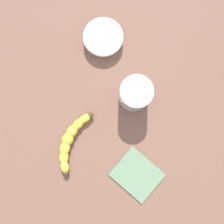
{
  "coord_description": "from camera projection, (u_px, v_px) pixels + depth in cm",
  "views": [
    {
      "loc": [
        -1.48,
        -6.95,
        82.53
      ],
      "look_at": [
        -4.83,
        -1.2,
        5.0
      ],
      "focal_mm": 39.88,
      "sensor_mm": 36.0,
      "label": 1
    }
  ],
  "objects": [
    {
      "name": "smoothie_glass",
      "position": [
        135.0,
        94.0,
        0.74
      ],
      "size": [
        9.46,
        9.46,
        12.13
      ],
      "color": "silver",
      "rests_on": "wooden_tabletop"
    },
    {
      "name": "folded_napkin",
      "position": [
        137.0,
        175.0,
        0.78
      ],
      "size": [
        15.62,
        14.02,
        0.6
      ],
      "primitive_type": "cube",
      "rotation": [
        0.0,
        0.0,
        -0.18
      ],
      "color": "slate",
      "rests_on": "wooden_tabletop"
    },
    {
      "name": "banana",
      "position": [
        71.0,
        141.0,
        0.77
      ],
      "size": [
        7.94,
        21.01,
        3.58
      ],
      "rotation": [
        0.0,
        0.0,
        4.85
      ],
      "color": "yellow",
      "rests_on": "wooden_tabletop"
    },
    {
      "name": "ceramic_bowl",
      "position": [
        103.0,
        38.0,
        0.79
      ],
      "size": [
        12.91,
        12.91,
        3.96
      ],
      "color": "white",
      "rests_on": "wooden_tabletop"
    },
    {
      "name": "wooden_tabletop",
      "position": [
        127.0,
        117.0,
        0.81
      ],
      "size": [
        120.0,
        120.0,
        3.0
      ],
      "primitive_type": "cube",
      "color": "brown",
      "rests_on": "ground"
    }
  ]
}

